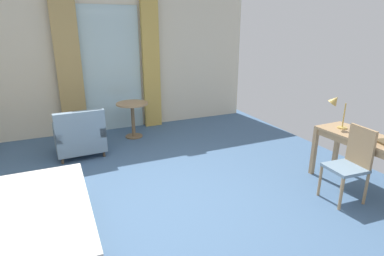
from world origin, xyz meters
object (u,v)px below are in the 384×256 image
at_px(writing_desk, 376,147).
at_px(round_cafe_table, 133,112).
at_px(desk_chair, 351,161).
at_px(desk_lamp, 336,104).
at_px(armchair_by_window, 80,137).

relative_size(writing_desk, round_cafe_table, 2.28).
distance_m(writing_desk, desk_chair, 0.41).
xyz_separation_m(desk_lamp, armchair_by_window, (-3.28, 2.30, -0.77)).
xyz_separation_m(desk_lamp, round_cafe_table, (-2.22, 2.85, -0.58)).
distance_m(desk_lamp, armchair_by_window, 4.08).
height_order(desk_chair, desk_lamp, desk_lamp).
bearing_deg(writing_desk, desk_chair, 176.86).
bearing_deg(desk_lamp, armchair_by_window, 144.97).
distance_m(writing_desk, desk_lamp, 0.77).
distance_m(armchair_by_window, round_cafe_table, 1.21).
relative_size(writing_desk, armchair_by_window, 1.92).
xyz_separation_m(desk_chair, armchair_by_window, (-2.99, 2.91, -0.20)).
distance_m(writing_desk, armchair_by_window, 4.48).
bearing_deg(round_cafe_table, desk_chair, -60.86).
distance_m(desk_chair, armchair_by_window, 4.17).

